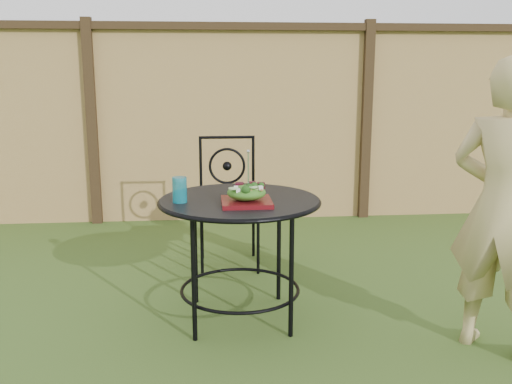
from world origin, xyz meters
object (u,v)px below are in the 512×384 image
(diner, at_px, (505,208))
(salad_plate, at_px, (247,202))
(patio_table, at_px, (240,222))
(patio_chair, at_px, (228,198))

(diner, xyz_separation_m, salad_plate, (-1.27, 0.35, -0.02))
(patio_table, distance_m, patio_chair, 1.00)
(salad_plate, bearing_deg, patio_chair, 92.77)
(patio_table, height_order, patio_chair, patio_chair)
(diner, bearing_deg, patio_table, 25.24)
(patio_chair, relative_size, diner, 0.63)
(salad_plate, bearing_deg, patio_table, 102.28)
(patio_table, xyz_separation_m, diner, (1.30, -0.49, 0.17))
(patio_table, distance_m, salad_plate, 0.21)
(patio_chair, height_order, diner, diner)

